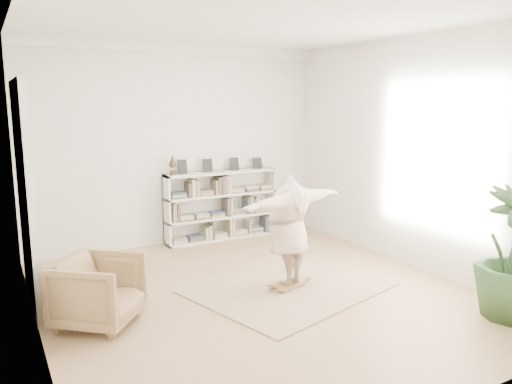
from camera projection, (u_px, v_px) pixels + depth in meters
floor at (259, 294)px, 6.80m from camera, size 6.00×6.00×0.00m
room_shell at (177, 48)px, 8.71m from camera, size 6.00×6.00×6.00m
doors at (26, 196)px, 6.39m from camera, size 0.09×1.78×2.92m
bookshelf at (221, 206)px, 9.47m from camera, size 2.20×0.35×1.64m
armchair at (98, 291)px, 5.82m from camera, size 1.24×1.23×0.81m
rug at (288, 288)px, 6.99m from camera, size 2.93×2.58×0.02m
rocker_board at (288, 284)px, 6.99m from camera, size 0.51×0.38×0.10m
person at (289, 227)px, 6.84m from camera, size 1.95×0.99×1.53m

